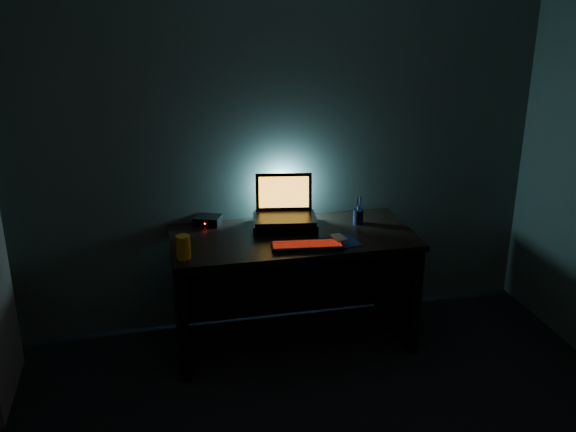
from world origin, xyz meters
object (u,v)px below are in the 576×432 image
object	(u,v)px
laptop	(284,207)
mouse	(339,239)
keyboard	(307,246)
juice_glass	(183,247)
router	(208,220)
pen_cup	(358,217)

from	to	relation	value
laptop	mouse	xyz separation A→B (m)	(0.25, -0.36, -0.10)
keyboard	mouse	world-z (taller)	mouse
laptop	juice_glass	xyz separation A→B (m)	(-0.66, -0.40, -0.05)
mouse	router	size ratio (longest dim) A/B	0.56
mouse	laptop	bearing A→B (deg)	113.58
juice_glass	router	distance (m)	0.55
laptop	keyboard	distance (m)	0.41
pen_cup	router	size ratio (longest dim) A/B	0.47
pen_cup	router	xyz separation A→B (m)	(-0.95, 0.20, -0.02)
keyboard	juice_glass	xyz separation A→B (m)	(-0.72, -0.00, 0.06)
keyboard	router	size ratio (longest dim) A/B	2.18
pen_cup	juice_glass	distance (m)	1.18
keyboard	pen_cup	bearing A→B (deg)	43.99
pen_cup	juice_glass	bearing A→B (deg)	-164.24
pen_cup	laptop	bearing A→B (deg)	170.82
laptop	pen_cup	world-z (taller)	laptop
juice_glass	mouse	bearing A→B (deg)	2.34
pen_cup	router	bearing A→B (deg)	168.16
laptop	juice_glass	distance (m)	0.78
laptop	keyboard	xyz separation A→B (m)	(0.05, -0.39, -0.11)
pen_cup	juice_glass	size ratio (longest dim) A/B	0.69
juice_glass	router	size ratio (longest dim) A/B	0.69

